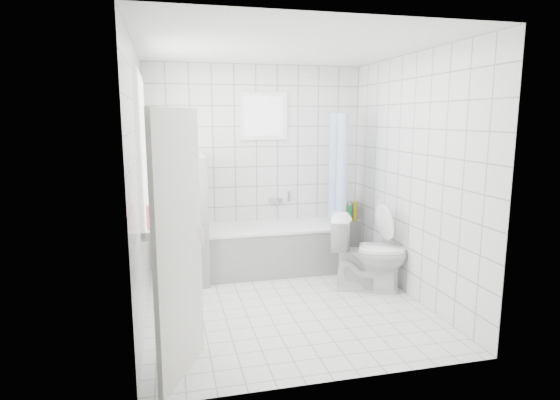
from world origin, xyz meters
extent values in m
plane|color=white|center=(0.00, 0.00, 0.00)|extent=(3.00, 3.00, 0.00)
plane|color=white|center=(0.00, 0.00, 2.60)|extent=(3.00, 3.00, 0.00)
cube|color=white|center=(0.00, 1.50, 1.30)|extent=(2.80, 0.02, 2.60)
cube|color=white|center=(0.00, -1.50, 1.30)|extent=(2.80, 0.02, 2.60)
cube|color=white|center=(-1.40, 0.00, 1.30)|extent=(0.02, 3.00, 2.60)
cube|color=white|center=(1.40, 0.00, 1.30)|extent=(0.02, 3.00, 2.60)
cube|color=white|center=(-1.35, 0.30, 1.60)|extent=(0.01, 0.90, 1.40)
cube|color=white|center=(0.10, 1.46, 1.95)|extent=(0.50, 0.01, 0.50)
cube|color=white|center=(-1.31, 0.30, 0.86)|extent=(0.18, 1.02, 0.08)
cube|color=silver|center=(-1.08, -1.12, 1.00)|extent=(0.37, 0.74, 2.00)
cube|color=white|center=(0.14, 1.12, 0.28)|extent=(1.71, 0.75, 0.55)
cube|color=white|center=(0.14, 1.12, 0.57)|extent=(1.73, 0.77, 0.03)
cube|color=white|center=(-0.79, 1.07, 0.75)|extent=(0.15, 0.85, 1.50)
cube|color=white|center=(1.27, 1.38, 0.28)|extent=(0.40, 0.24, 0.55)
imported|color=white|center=(1.03, 0.20, 0.43)|extent=(0.96, 0.78, 0.85)
cylinder|color=silver|center=(0.95, 1.10, 2.00)|extent=(0.02, 0.80, 0.02)
cube|color=silver|center=(0.24, 1.46, 0.85)|extent=(0.18, 0.06, 0.06)
imported|color=#389AFF|center=(-1.30, 0.11, 0.99)|extent=(0.11, 0.11, 0.18)
imported|color=pink|center=(-1.30, 0.62, 0.99)|extent=(0.11, 0.11, 0.19)
imported|color=white|center=(-1.30, 0.47, 1.05)|extent=(0.16, 0.16, 0.31)
imported|color=#D75377|center=(-1.30, -0.04, 1.05)|extent=(0.14, 0.14, 0.31)
imported|color=white|center=(-1.30, 0.26, 0.99)|extent=(0.21, 0.21, 0.19)
cylinder|color=gold|center=(1.31, 1.29, 0.68)|extent=(0.06, 0.06, 0.27)
cylinder|color=green|center=(1.23, 1.29, 0.66)|extent=(0.06, 0.06, 0.22)
cylinder|color=red|center=(1.22, 1.40, 0.67)|extent=(0.06, 0.06, 0.23)
cylinder|color=#1731BF|center=(1.34, 1.40, 0.66)|extent=(0.06, 0.06, 0.22)
camera|label=1|loc=(-1.15, -4.50, 1.93)|focal=30.00mm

